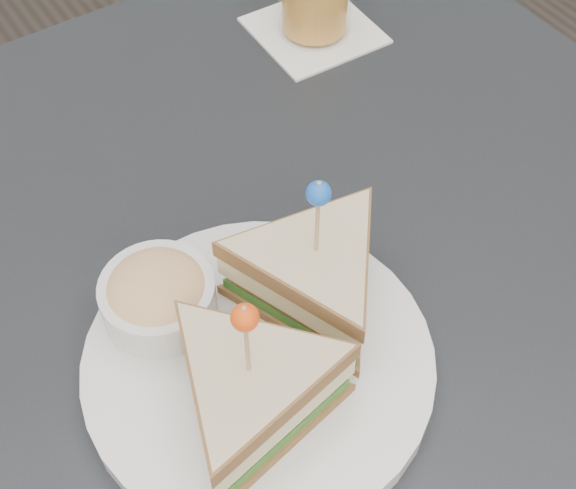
# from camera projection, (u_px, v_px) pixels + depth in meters

# --- Properties ---
(table) EXTENTS (0.80, 0.80, 0.75)m
(table) POSITION_uv_depth(u_px,v_px,m) (285.00, 354.00, 0.65)
(table) COLOR black
(table) RESTS_ON ground
(plate_meal) EXTENTS (0.30, 0.30, 0.14)m
(plate_meal) POSITION_uv_depth(u_px,v_px,m) (266.00, 335.00, 0.52)
(plate_meal) COLOR white
(plate_meal) RESTS_ON table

